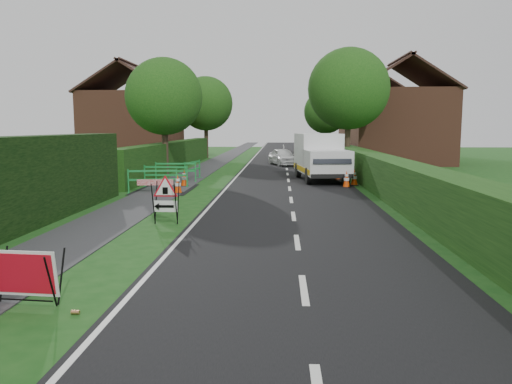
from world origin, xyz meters
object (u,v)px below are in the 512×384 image
object	(u,v)px
red_rect_sign	(25,275)
triangle_sign	(164,196)
works_van	(320,156)
hatchback_car	(283,157)

from	to	relation	value
red_rect_sign	triangle_sign	world-z (taller)	triangle_sign
triangle_sign	works_van	world-z (taller)	works_van
works_van	red_rect_sign	bearing A→B (deg)	-114.41
triangle_sign	works_van	size ratio (longest dim) A/B	0.22
red_rect_sign	works_van	world-z (taller)	works_van
red_rect_sign	works_van	bearing A→B (deg)	77.23
triangle_sign	red_rect_sign	bearing A→B (deg)	-95.04
works_van	triangle_sign	bearing A→B (deg)	-120.25
triangle_sign	hatchback_car	distance (m)	22.81
works_van	hatchback_car	xyz separation A→B (m)	(-1.89, 10.35, -0.66)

